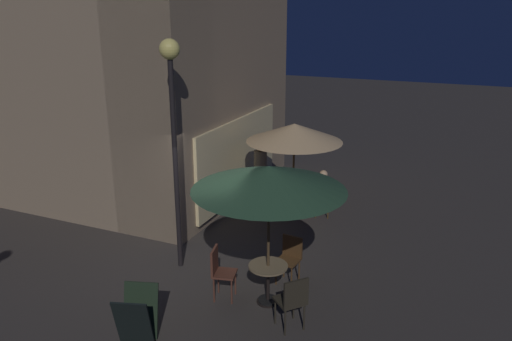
# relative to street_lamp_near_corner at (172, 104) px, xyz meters

# --- Properties ---
(ground_plane) EXTENTS (60.00, 60.00, 0.00)m
(ground_plane) POSITION_rel_street_lamp_near_corner_xyz_m (-0.19, -0.59, -3.33)
(ground_plane) COLOR #38332F
(cafe_building) EXTENTS (6.47, 8.28, 8.92)m
(cafe_building) POSITION_rel_street_lamp_near_corner_xyz_m (2.68, 3.09, 1.13)
(cafe_building) COLOR #937B61
(cafe_building) RESTS_ON ground
(street_lamp_near_corner) EXTENTS (0.38, 0.38, 4.49)m
(street_lamp_near_corner) POSITION_rel_street_lamp_near_corner_xyz_m (0.00, 0.00, 0.00)
(street_lamp_near_corner) COLOR black
(street_lamp_near_corner) RESTS_ON ground
(menu_sandwich_board) EXTENTS (0.77, 0.72, 0.87)m
(menu_sandwich_board) POSITION_rel_street_lamp_near_corner_xyz_m (-2.37, -0.70, -2.88)
(menu_sandwich_board) COLOR black
(menu_sandwich_board) RESTS_ON ground
(cafe_table_0) EXTENTS (0.72, 0.72, 0.75)m
(cafe_table_0) POSITION_rel_street_lamp_near_corner_xyz_m (3.43, -1.20, -2.79)
(cafe_table_0) COLOR black
(cafe_table_0) RESTS_ON ground
(cafe_table_1) EXTENTS (0.69, 0.69, 0.73)m
(cafe_table_1) POSITION_rel_street_lamp_near_corner_xyz_m (-0.53, -2.14, -2.81)
(cafe_table_1) COLOR black
(cafe_table_1) RESTS_ON ground
(patio_umbrella_0) EXTENTS (2.36, 2.36, 2.36)m
(patio_umbrella_0) POSITION_rel_street_lamp_near_corner_xyz_m (3.43, -1.20, -1.20)
(patio_umbrella_0) COLOR black
(patio_umbrella_0) RESTS_ON ground
(patio_umbrella_1) EXTENTS (2.60, 2.60, 2.55)m
(patio_umbrella_1) POSITION_rel_street_lamp_near_corner_xyz_m (-0.53, -2.14, -1.00)
(patio_umbrella_1) COLOR black
(patio_umbrella_1) RESTS_ON ground
(cafe_chair_0) EXTENTS (0.47, 0.47, 0.89)m
(cafe_chair_0) POSITION_rel_street_lamp_near_corner_xyz_m (3.65, -1.99, -2.79)
(cafe_chair_0) COLOR #4D381A
(cafe_chair_0) RESTS_ON ground
(cafe_chair_1) EXTENTS (0.48, 0.48, 0.98)m
(cafe_chair_1) POSITION_rel_street_lamp_near_corner_xyz_m (-0.74, -1.29, -2.74)
(cafe_chair_1) COLOR brown
(cafe_chair_1) RESTS_ON ground
(cafe_chair_2) EXTENTS (0.61, 0.61, 0.97)m
(cafe_chair_2) POSITION_rel_street_lamp_near_corner_xyz_m (-1.13, -2.81, -2.74)
(cafe_chair_2) COLOR black
(cafe_chair_2) RESTS_ON ground
(cafe_chair_3) EXTENTS (0.45, 0.45, 0.91)m
(cafe_chair_3) POSITION_rel_street_lamp_near_corner_xyz_m (0.31, -2.25, -2.78)
(cafe_chair_3) COLOR #4D3119
(cafe_chair_3) RESTS_ON ground
(patron_seated_0) EXTENTS (0.38, 0.51, 1.21)m
(patron_seated_0) POSITION_rel_street_lamp_near_corner_xyz_m (3.61, -1.85, -2.65)
(patron_seated_0) COLOR #561F23
(patron_seated_0) RESTS_ON ground
(patron_standing_1) EXTENTS (0.34, 0.34, 1.71)m
(patron_standing_1) POSITION_rel_street_lamp_near_corner_xyz_m (3.66, -0.21, -2.47)
(patron_standing_1) COLOR navy
(patron_standing_1) RESTS_ON ground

